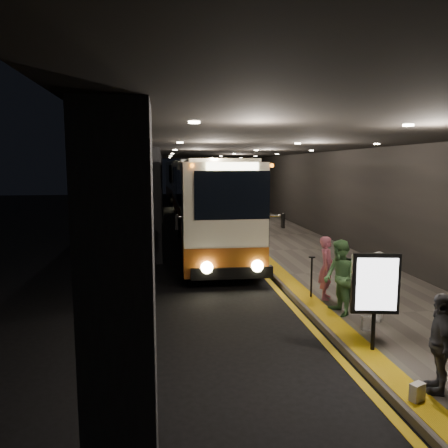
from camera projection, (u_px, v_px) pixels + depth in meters
ground at (199, 290)px, 13.20m from camera, size 90.00×90.00×0.00m
lane_line_white at (145, 257)px, 17.86m from camera, size 0.12×50.00×0.01m
kerb_stripe_yellow at (245, 254)px, 18.42m from camera, size 0.18×50.00×0.01m
sidewalk at (300, 251)px, 18.73m from camera, size 4.50×50.00×0.15m
tactile_strip at (257, 250)px, 18.47m from camera, size 0.50×50.00×0.01m
terminal_wall at (352, 183)px, 18.64m from camera, size 0.10×50.00×6.00m
support_columns at (151, 206)px, 16.63m from camera, size 0.80×24.80×4.40m
canopy at (249, 144)px, 17.83m from camera, size 9.00×50.00×0.40m
coach_main at (211, 210)px, 18.70m from camera, size 2.86×12.35×3.83m
coach_second at (193, 192)px, 30.63m from camera, size 2.73×12.56×3.94m
coach_third at (182, 183)px, 45.59m from camera, size 3.30×13.04×4.06m
passenger_boarding at (327, 268)px, 11.70m from camera, size 0.63×0.73×1.70m
passenger_waiting_green at (340, 278)px, 10.44m from camera, size 0.61×0.92×1.82m
passenger_waiting_white at (377, 287)px, 10.04m from camera, size 1.05×1.11×1.62m
passenger_waiting_grey at (440, 343)px, 6.86m from camera, size 0.82×1.06×1.61m
bag_polka at (367, 323)px, 9.52m from camera, size 0.27×0.12×0.32m
bag_plain at (417, 392)px, 6.65m from camera, size 0.26×0.22×0.29m
info_sign at (376, 286)px, 8.33m from camera, size 0.91×0.27×1.92m
stanchion_post at (311, 277)px, 11.86m from camera, size 0.05×0.05×1.12m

